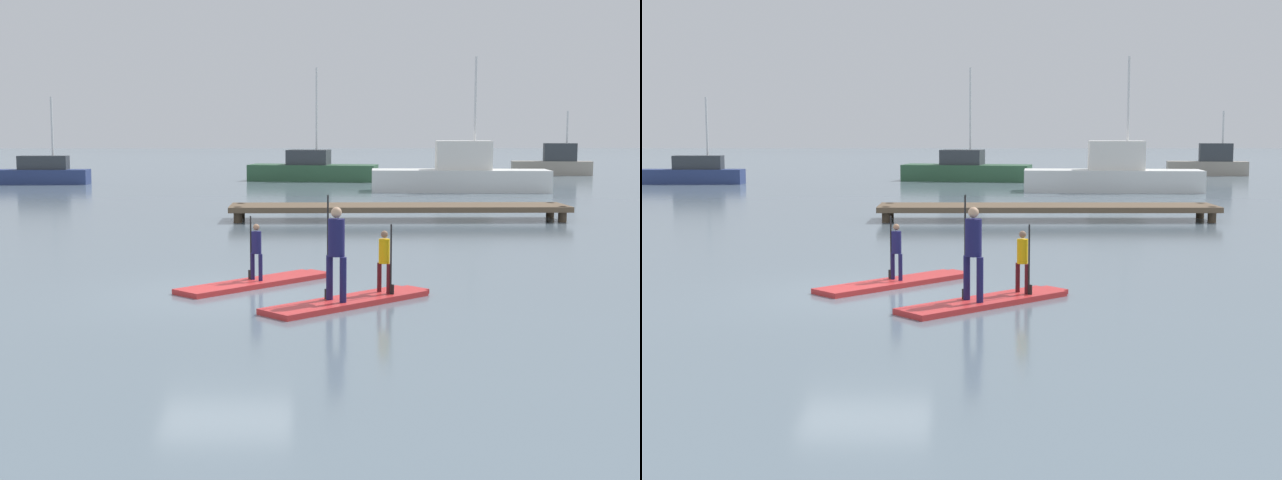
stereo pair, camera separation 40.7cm
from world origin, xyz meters
The scene contains 11 objects.
ground_plane centered at (0.00, 0.00, 0.00)m, with size 240.00×240.00×0.00m, color slate.
paddleboard_near centered at (0.55, 0.88, 0.05)m, with size 3.01×2.96×0.10m.
paddler_child_solo centered at (0.55, 0.89, 0.73)m, with size 0.32×0.32×1.27m.
paddleboard_far centered at (2.30, -1.13, 0.05)m, with size 3.16×2.88×0.10m.
paddler_adult centered at (2.05, -1.34, 1.05)m, with size 0.41×0.43×1.84m.
paddler_child_front centered at (2.96, -0.57, 0.74)m, with size 0.31×0.33×1.27m.
fishing_boat_white_large centered at (9.18, 27.49, 0.81)m, with size 8.69×3.08×6.46m.
fishing_boat_green_midground centered at (-13.09, 33.67, 0.58)m, with size 5.96×1.40×4.74m.
motor_boat_small_navy centered at (2.09, 36.49, 0.65)m, with size 7.68×3.73×6.50m.
trawler_grey_distant centered at (17.87, 42.52, 0.77)m, with size 5.21×1.89×4.14m.
floating_dock centered at (4.71, 13.66, 0.42)m, with size 11.29×2.11×0.52m.
Camera 1 is at (1.45, -17.16, 3.11)m, focal length 51.78 mm.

